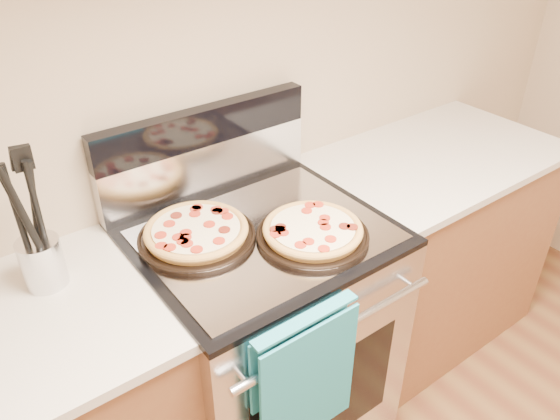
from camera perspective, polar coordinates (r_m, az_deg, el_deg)
wall_back at (r=1.76m, az=-9.13°, el=14.78°), size 4.00×0.00×4.00m
range_body at (r=1.98m, az=-1.82°, el=-13.41°), size 0.76×0.68×0.90m
oven_window at (r=1.81m, az=4.64°, el=-19.51°), size 0.56×0.01×0.40m
cooktop at (r=1.68m, az=-2.09°, el=-2.49°), size 0.76×0.68×0.02m
backsplash_lower at (r=1.86m, az=-7.64°, el=4.49°), size 0.76×0.06×0.18m
backsplash_upper at (r=1.79m, az=-7.98°, el=8.71°), size 0.76×0.06×0.12m
oven_handle at (r=1.53m, az=6.22°, el=-12.38°), size 0.70×0.03×0.03m
dish_towel at (r=1.55m, az=2.54°, el=-16.93°), size 0.32×0.05×0.42m
foil_sheet at (r=1.66m, az=-1.51°, el=-2.61°), size 0.70×0.55×0.01m
cabinet_right at (r=2.48m, az=14.66°, el=-3.98°), size 1.00×0.62×0.88m
countertop_right at (r=2.25m, az=16.26°, el=5.37°), size 1.02×0.64×0.03m
pepperoni_pizza_back at (r=1.64m, az=-8.71°, el=-2.38°), size 0.38×0.38×0.05m
pepperoni_pizza_front at (r=1.63m, az=3.44°, el=-2.28°), size 0.35×0.35×0.04m
utensil_crock at (r=1.59m, az=-23.56°, el=-5.06°), size 0.12×0.12×0.14m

